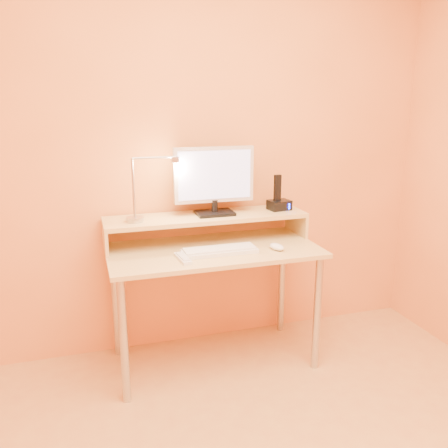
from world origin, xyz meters
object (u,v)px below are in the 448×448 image
object	(u,v)px
keyboard	(220,251)
remote_control	(183,259)
lamp_base	(135,219)
monitor_panel	(214,175)
phone_dock	(279,205)
mouse	(277,247)

from	to	relation	value
keyboard	remote_control	size ratio (longest dim) A/B	2.38
lamp_base	keyboard	distance (m)	0.51
monitor_panel	phone_dock	distance (m)	0.47
phone_dock	keyboard	xyz separation A→B (m)	(-0.46, -0.25, -0.18)
phone_dock	remote_control	bearing A→B (deg)	-163.99
monitor_panel	remote_control	distance (m)	0.56
monitor_panel	remote_control	size ratio (longest dim) A/B	2.71
remote_control	monitor_panel	bearing A→B (deg)	44.51
monitor_panel	mouse	distance (m)	0.56
monitor_panel	remote_control	bearing A→B (deg)	-129.48
monitor_panel	phone_dock	size ratio (longest dim) A/B	3.67
phone_dock	remote_control	xyz separation A→B (m)	(-0.68, -0.30, -0.18)
monitor_panel	mouse	world-z (taller)	monitor_panel
remote_control	lamp_base	bearing A→B (deg)	122.71
lamp_base	remote_control	distance (m)	0.38
keyboard	remote_control	world-z (taller)	keyboard
lamp_base	phone_dock	world-z (taller)	phone_dock
phone_dock	remote_control	size ratio (longest dim) A/B	0.74
keyboard	mouse	xyz separation A→B (m)	(0.33, -0.04, 0.01)
monitor_panel	lamp_base	size ratio (longest dim) A/B	4.77
monitor_panel	remote_control	xyz separation A→B (m)	(-0.26, -0.31, -0.39)
phone_dock	keyboard	bearing A→B (deg)	-159.56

